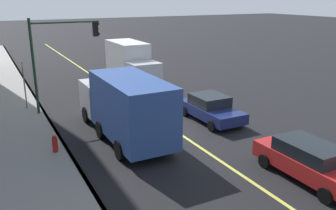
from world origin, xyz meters
name	(u,v)px	position (x,y,z in m)	size (l,w,h in m)	color
ground	(167,126)	(0.00, 0.00, 0.00)	(200.00, 200.00, 0.00)	black
sidewalk_slab	(26,150)	(0.00, 7.43, 0.07)	(80.00, 3.49, 0.15)	gray
curb_edge	(63,143)	(0.00, 5.76, 0.07)	(80.00, 0.16, 0.15)	slate
lane_stripe_center	(167,125)	(0.00, 0.00, 0.01)	(80.00, 0.16, 0.01)	#D8CC4C
car_red	(309,161)	(-7.97, -2.13, 0.79)	(4.65, 1.90, 1.51)	red
car_navy	(211,108)	(-0.40, -2.65, 0.76)	(4.36, 2.08, 1.49)	navy
truck_white	(131,63)	(10.32, -1.99, 1.75)	(6.64, 2.43, 3.37)	silver
truck_blue	(125,105)	(-0.58, 2.67, 1.72)	(8.07, 2.61, 3.27)	silver
traffic_light_mast	(60,48)	(5.20, 4.52, 3.96)	(0.28, 4.16, 5.77)	#1E3823
street_sign_post	(24,82)	(6.64, 6.59, 1.82)	(0.60, 0.08, 3.10)	slate
fire_hydrant	(55,145)	(-1.03, 6.28, 0.47)	(0.24, 0.24, 0.94)	red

